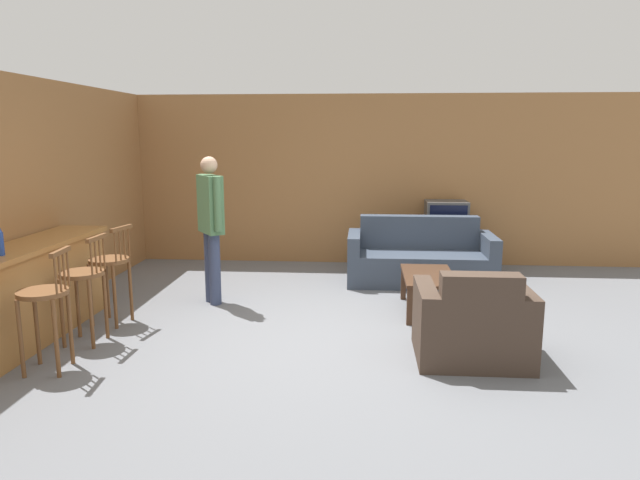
{
  "coord_description": "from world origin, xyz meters",
  "views": [
    {
      "loc": [
        0.34,
        -5.32,
        1.98
      ],
      "look_at": [
        -0.13,
        0.82,
        0.85
      ],
      "focal_mm": 32.0,
      "sensor_mm": 36.0,
      "label": 1
    }
  ],
  "objects_px": {
    "armchair_near": "(472,326)",
    "person_by_window": "(211,221)",
    "bar_chair_mid": "(84,283)",
    "tv_unit": "(445,250)",
    "bar_chair_far": "(111,268)",
    "coffee_table": "(428,280)",
    "couch_far": "(420,260)",
    "tv": "(446,216)",
    "bar_chair_near": "(45,303)"
  },
  "relations": [
    {
      "from": "coffee_table",
      "to": "bar_chair_near",
      "type": "bearing_deg",
      "value": -150.42
    },
    {
      "from": "bar_chair_mid",
      "to": "tv",
      "type": "bearing_deg",
      "value": 41.61
    },
    {
      "from": "person_by_window",
      "to": "armchair_near",
      "type": "bearing_deg",
      "value": -29.37
    },
    {
      "from": "bar_chair_mid",
      "to": "tv_unit",
      "type": "bearing_deg",
      "value": 41.64
    },
    {
      "from": "armchair_near",
      "to": "tv",
      "type": "height_order",
      "value": "tv"
    },
    {
      "from": "bar_chair_far",
      "to": "coffee_table",
      "type": "xyz_separation_m",
      "value": [
        3.39,
        0.67,
        -0.23
      ]
    },
    {
      "from": "bar_chair_mid",
      "to": "bar_chair_far",
      "type": "relative_size",
      "value": 1.0
    },
    {
      "from": "armchair_near",
      "to": "bar_chair_mid",
      "type": "bearing_deg",
      "value": 177.8
    },
    {
      "from": "bar_chair_far",
      "to": "armchair_near",
      "type": "height_order",
      "value": "bar_chair_far"
    },
    {
      "from": "coffee_table",
      "to": "tv",
      "type": "height_order",
      "value": "tv"
    },
    {
      "from": "armchair_near",
      "to": "coffee_table",
      "type": "bearing_deg",
      "value": 99.68
    },
    {
      "from": "tv",
      "to": "person_by_window",
      "type": "bearing_deg",
      "value": -146.04
    },
    {
      "from": "bar_chair_near",
      "to": "person_by_window",
      "type": "height_order",
      "value": "person_by_window"
    },
    {
      "from": "bar_chair_far",
      "to": "person_by_window",
      "type": "xyz_separation_m",
      "value": [
        0.87,
        0.83,
        0.39
      ]
    },
    {
      "from": "couch_far",
      "to": "tv",
      "type": "bearing_deg",
      "value": 61.66
    },
    {
      "from": "person_by_window",
      "to": "bar_chair_far",
      "type": "bearing_deg",
      "value": -136.22
    },
    {
      "from": "armchair_near",
      "to": "person_by_window",
      "type": "xyz_separation_m",
      "value": [
        -2.77,
        1.56,
        0.68
      ]
    },
    {
      "from": "bar_chair_mid",
      "to": "person_by_window",
      "type": "relative_size",
      "value": 0.61
    },
    {
      "from": "armchair_near",
      "to": "person_by_window",
      "type": "bearing_deg",
      "value": 150.63
    },
    {
      "from": "armchair_near",
      "to": "tv_unit",
      "type": "height_order",
      "value": "armchair_near"
    },
    {
      "from": "tv",
      "to": "person_by_window",
      "type": "relative_size",
      "value": 0.35
    },
    {
      "from": "bar_chair_near",
      "to": "person_by_window",
      "type": "distance_m",
      "value": 2.29
    },
    {
      "from": "tv",
      "to": "armchair_near",
      "type": "bearing_deg",
      "value": -93.9
    },
    {
      "from": "bar_chair_far",
      "to": "tv_unit",
      "type": "xyz_separation_m",
      "value": [
        3.88,
        2.86,
        -0.32
      ]
    },
    {
      "from": "tv_unit",
      "to": "tv",
      "type": "height_order",
      "value": "tv"
    },
    {
      "from": "couch_far",
      "to": "bar_chair_near",
      "type": "bearing_deg",
      "value": -136.28
    },
    {
      "from": "armchair_near",
      "to": "coffee_table",
      "type": "height_order",
      "value": "armchair_near"
    },
    {
      "from": "armchair_near",
      "to": "bar_chair_far",
      "type": "bearing_deg",
      "value": 168.71
    },
    {
      "from": "tv_unit",
      "to": "tv",
      "type": "distance_m",
      "value": 0.51
    },
    {
      "from": "couch_far",
      "to": "coffee_table",
      "type": "relative_size",
      "value": 1.87
    },
    {
      "from": "bar_chair_near",
      "to": "person_by_window",
      "type": "bearing_deg",
      "value": 67.4
    },
    {
      "from": "couch_far",
      "to": "armchair_near",
      "type": "distance_m",
      "value": 2.76
    },
    {
      "from": "bar_chair_far",
      "to": "tv",
      "type": "xyz_separation_m",
      "value": [
        3.88,
        2.86,
        0.19
      ]
    },
    {
      "from": "person_by_window",
      "to": "bar_chair_mid",
      "type": "bearing_deg",
      "value": -121.46
    },
    {
      "from": "bar_chair_far",
      "to": "tv_unit",
      "type": "distance_m",
      "value": 4.83
    },
    {
      "from": "tv",
      "to": "tv_unit",
      "type": "bearing_deg",
      "value": 90.0
    },
    {
      "from": "couch_far",
      "to": "coffee_table",
      "type": "xyz_separation_m",
      "value": [
        -0.03,
        -1.35,
        0.06
      ]
    },
    {
      "from": "bar_chair_mid",
      "to": "bar_chair_far",
      "type": "height_order",
      "value": "same"
    },
    {
      "from": "tv_unit",
      "to": "person_by_window",
      "type": "bearing_deg",
      "value": -146.01
    },
    {
      "from": "bar_chair_mid",
      "to": "tv",
      "type": "distance_m",
      "value": 5.19
    },
    {
      "from": "couch_far",
      "to": "tv_unit",
      "type": "xyz_separation_m",
      "value": [
        0.45,
        0.83,
        -0.03
      ]
    },
    {
      "from": "bar_chair_mid",
      "to": "armchair_near",
      "type": "bearing_deg",
      "value": -2.2
    },
    {
      "from": "tv",
      "to": "bar_chair_near",
      "type": "bearing_deg",
      "value": -133.33
    },
    {
      "from": "tv_unit",
      "to": "armchair_near",
      "type": "bearing_deg",
      "value": -93.9
    },
    {
      "from": "bar_chair_mid",
      "to": "couch_far",
      "type": "height_order",
      "value": "bar_chair_mid"
    },
    {
      "from": "coffee_table",
      "to": "bar_chair_far",
      "type": "bearing_deg",
      "value": -168.77
    },
    {
      "from": "bar_chair_near",
      "to": "bar_chair_far",
      "type": "bearing_deg",
      "value": 90.01
    },
    {
      "from": "couch_far",
      "to": "bar_chair_mid",
      "type": "bearing_deg",
      "value": -142.69
    },
    {
      "from": "bar_chair_near",
      "to": "armchair_near",
      "type": "distance_m",
      "value": 3.68
    },
    {
      "from": "bar_chair_far",
      "to": "couch_far",
      "type": "relative_size",
      "value": 0.54
    }
  ]
}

